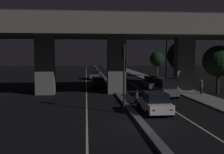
{
  "coord_description": "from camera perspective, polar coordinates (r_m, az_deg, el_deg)",
  "views": [
    {
      "loc": [
        -3.6,
        -16.23,
        4.55
      ],
      "look_at": [
        0.44,
        24.61,
        1.16
      ],
      "focal_mm": 42.0,
      "sensor_mm": 36.0,
      "label": 1
    }
  ],
  "objects": [
    {
      "name": "pedestrian_on_sidewalk",
      "position": [
        31.78,
        18.88,
        -2.06
      ],
      "size": [
        0.36,
        0.36,
        1.61
      ],
      "color": "black",
      "rests_on": "sidewalk_right"
    },
    {
      "name": "roadside_tree_kerbside_near",
      "position": [
        33.03,
        22.14,
        3.19
      ],
      "size": [
        3.65,
        3.65,
        5.71
      ],
      "color": "#2D2116",
      "rests_on": "ground_plane"
    },
    {
      "name": "car_black_lead_oncoming",
      "position": [
        37.62,
        -3.09,
        -1.07
      ],
      "size": [
        2.01,
        4.7,
        1.46
      ],
      "rotation": [
        0.0,
        0.0,
        -1.57
      ],
      "color": "black",
      "rests_on": "ground_plane"
    },
    {
      "name": "elevated_overpass",
      "position": [
        31.37,
        0.2,
        9.81
      ],
      "size": [
        34.5,
        9.8,
        9.78
      ],
      "color": "slate",
      "rests_on": "ground_plane"
    },
    {
      "name": "roadside_tree_kerbside_mid",
      "position": [
        43.79,
        15.0,
        4.47
      ],
      "size": [
        4.78,
        4.78,
        6.89
      ],
      "color": "#38281C",
      "rests_on": "ground_plane"
    },
    {
      "name": "car_grey_second_oncoming",
      "position": [
        50.38,
        -3.78,
        0.53
      ],
      "size": [
        2.19,
        4.7,
        1.71
      ],
      "rotation": [
        0.0,
        0.0,
        -1.61
      ],
      "color": "#515459",
      "rests_on": "ground_plane"
    },
    {
      "name": "ground_plane",
      "position": [
        17.24,
        6.73,
        -10.62
      ],
      "size": [
        200.0,
        200.0,
        0.0
      ],
      "primitive_type": "plane",
      "color": "black"
    },
    {
      "name": "roadside_tree_kerbside_far",
      "position": [
        57.0,
        9.75,
        3.88
      ],
      "size": [
        3.1,
        3.1,
        5.38
      ],
      "color": "#38281C",
      "rests_on": "ground_plane"
    },
    {
      "name": "car_grey_third",
      "position": [
        35.37,
        8.68,
        -1.22
      ],
      "size": [
        1.98,
        4.11,
        1.77
      ],
      "rotation": [
        0.0,
        0.0,
        1.58
      ],
      "color": "#515459",
      "rests_on": "ground_plane"
    },
    {
      "name": "median_divider",
      "position": [
        51.55,
        -1.63,
        -0.23
      ],
      "size": [
        0.53,
        126.0,
        0.2
      ],
      "primitive_type": "cube",
      "color": "#4C4C51",
      "rests_on": "ground_plane"
    },
    {
      "name": "motorcycle_black_filtering_near",
      "position": [
        24.15,
        5.33,
        -4.69
      ],
      "size": [
        0.33,
        1.95,
        1.43
      ],
      "rotation": [
        0.0,
        0.0,
        1.54
      ],
      "color": "black",
      "rests_on": "ground_plane"
    },
    {
      "name": "street_lamp",
      "position": [
        39.02,
        11.18,
        5.22
      ],
      "size": [
        2.85,
        0.32,
        8.31
      ],
      "color": "#2D2D30",
      "rests_on": "ground_plane"
    },
    {
      "name": "lane_line_right_inner",
      "position": [
        51.93,
        2.32,
        -0.31
      ],
      "size": [
        0.12,
        126.0,
        0.0
      ],
      "primitive_type": "cube",
      "color": "beige",
      "rests_on": "ground_plane"
    },
    {
      "name": "car_grey_second",
      "position": [
        29.43,
        11.53,
        -2.15
      ],
      "size": [
        1.98,
        4.32,
        2.06
      ],
      "rotation": [
        0.0,
        0.0,
        1.58
      ],
      "color": "#515459",
      "rests_on": "ground_plane"
    },
    {
      "name": "car_white_lead",
      "position": [
        20.96,
        9.34,
        -5.52
      ],
      "size": [
        2.04,
        4.06,
        1.65
      ],
      "rotation": [
        0.0,
        0.0,
        1.58
      ],
      "color": "silver",
      "rests_on": "ground_plane"
    },
    {
      "name": "sidewalk_right",
      "position": [
        46.12,
        9.83,
        -0.92
      ],
      "size": [
        2.98,
        126.0,
        0.14
      ],
      "primitive_type": "cube",
      "color": "gray",
      "rests_on": "ground_plane"
    },
    {
      "name": "traffic_light_left_of_median",
      "position": [
        20.55,
        2.57,
        2.35
      ],
      "size": [
        0.3,
        0.49,
        5.45
      ],
      "color": "black",
      "rests_on": "ground_plane"
    },
    {
      "name": "car_dark_red_fourth",
      "position": [
        41.78,
        1.81,
        -0.48
      ],
      "size": [
        2.07,
        4.65,
        1.5
      ],
      "rotation": [
        0.0,
        0.0,
        1.62
      ],
      "color": "#591414",
      "rests_on": "ground_plane"
    },
    {
      "name": "lane_line_left_inner",
      "position": [
        51.43,
        -5.61,
        -0.38
      ],
      "size": [
        0.12,
        126.0,
        0.0
      ],
      "primitive_type": "cube",
      "color": "beige",
      "rests_on": "ground_plane"
    }
  ]
}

